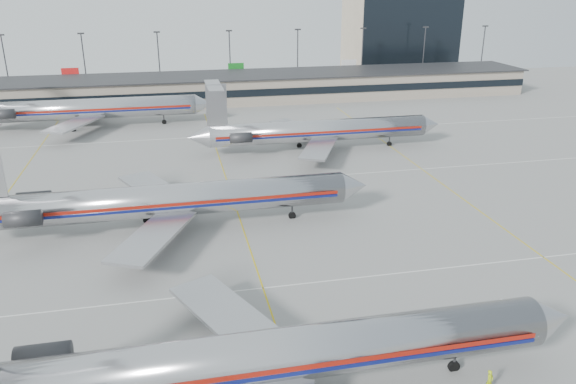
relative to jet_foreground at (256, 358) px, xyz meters
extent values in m
plane|color=gray|center=(2.99, 4.78, -3.54)|extent=(260.00, 260.00, 0.00)
cube|color=silver|center=(2.99, 14.78, -3.53)|extent=(160.00, 0.15, 0.02)
cube|color=gray|center=(2.99, 102.78, -0.54)|extent=(160.00, 16.00, 6.00)
cube|color=black|center=(2.99, 94.68, -0.34)|extent=(160.00, 0.20, 1.60)
cube|color=#2D2D30|center=(2.99, 102.78, 2.56)|extent=(162.00, 17.00, 0.30)
cylinder|color=#38383D|center=(-42.01, 116.78, 3.96)|extent=(0.30, 0.30, 15.00)
cube|color=#2D2D30|center=(-42.01, 116.78, 11.56)|extent=(1.60, 0.40, 0.35)
cylinder|color=#38383D|center=(-24.01, 116.78, 3.96)|extent=(0.30, 0.30, 15.00)
cube|color=#2D2D30|center=(-24.01, 116.78, 11.56)|extent=(1.60, 0.40, 0.35)
cylinder|color=#38383D|center=(-6.01, 116.78, 3.96)|extent=(0.30, 0.30, 15.00)
cube|color=#2D2D30|center=(-6.01, 116.78, 11.56)|extent=(1.60, 0.40, 0.35)
cylinder|color=#38383D|center=(11.99, 116.78, 3.96)|extent=(0.30, 0.30, 15.00)
cube|color=#2D2D30|center=(11.99, 116.78, 11.56)|extent=(1.60, 0.40, 0.35)
cylinder|color=#38383D|center=(29.99, 116.78, 3.96)|extent=(0.30, 0.30, 15.00)
cube|color=#2D2D30|center=(29.99, 116.78, 11.56)|extent=(1.60, 0.40, 0.35)
cylinder|color=#38383D|center=(47.99, 116.78, 3.96)|extent=(0.30, 0.30, 15.00)
cube|color=#2D2D30|center=(47.99, 116.78, 11.56)|extent=(1.60, 0.40, 0.35)
cylinder|color=#38383D|center=(65.99, 116.78, 3.96)|extent=(0.30, 0.30, 15.00)
cube|color=#2D2D30|center=(65.99, 116.78, 11.56)|extent=(1.60, 0.40, 0.35)
cylinder|color=#38383D|center=(83.99, 116.78, 3.96)|extent=(0.30, 0.30, 15.00)
cube|color=#2D2D30|center=(83.99, 116.78, 11.56)|extent=(1.60, 0.40, 0.35)
cube|color=tan|center=(64.99, 132.78, 8.96)|extent=(30.00, 20.00, 25.00)
cylinder|color=#B8B8BD|center=(0.98, 0.00, -0.05)|extent=(39.85, 3.69, 3.69)
cone|color=#B8B8BD|center=(22.50, 0.00, -0.05)|extent=(3.19, 3.69, 3.69)
cube|color=maroon|center=(0.98, -1.85, 0.10)|extent=(37.86, 0.05, 0.35)
cube|color=navy|center=(0.98, -1.85, -0.30)|extent=(37.86, 0.05, 0.28)
cube|color=#AFAEB3|center=(-1.01, 6.98, -1.05)|extent=(9.27, 13.51, 0.32)
cylinder|color=#2D2D30|center=(-13.96, 2.84, 0.24)|extent=(3.59, 1.69, 1.69)
cylinder|color=#2D2D30|center=(14.93, 0.00, -2.72)|extent=(0.20, 0.20, 1.64)
cylinder|color=#2D2D30|center=(-2.01, 2.39, -2.72)|extent=(0.20, 0.20, 1.64)
cylinder|color=black|center=(14.93, 0.00, -3.19)|extent=(0.90, 0.30, 0.90)
cylinder|color=#B8B8BD|center=(-5.00, 30.44, 0.04)|extent=(40.89, 3.78, 3.78)
cone|color=#B8B8BD|center=(17.08, 30.44, 0.04)|extent=(3.27, 3.78, 3.78)
cube|color=maroon|center=(-5.00, 28.54, 0.19)|extent=(38.84, 0.05, 0.36)
cube|color=navy|center=(-5.00, 28.54, -0.22)|extent=(38.84, 0.05, 0.29)
cube|color=#AFAEB3|center=(-7.05, 37.60, -0.99)|extent=(9.51, 13.86, 0.33)
cube|color=#AFAEB3|center=(-7.05, 23.29, -0.99)|extent=(9.51, 13.86, 0.33)
cylinder|color=#2D2D30|center=(-20.34, 33.36, 0.34)|extent=(3.68, 1.74, 1.74)
cylinder|color=#2D2D30|center=(-20.34, 27.53, 0.34)|extent=(3.68, 1.74, 1.74)
cylinder|color=#2D2D30|center=(9.31, 30.44, -2.70)|extent=(0.20, 0.20, 1.69)
cylinder|color=#2D2D30|center=(-8.07, 27.99, -2.70)|extent=(0.20, 0.20, 1.69)
cylinder|color=#2D2D30|center=(-8.07, 32.90, -2.70)|extent=(0.20, 0.20, 1.69)
cylinder|color=black|center=(9.31, 30.44, -3.18)|extent=(0.92, 0.31, 0.92)
cylinder|color=#B8B8BD|center=(20.18, 57.98, -0.11)|extent=(37.26, 3.63, 3.63)
cone|color=#B8B8BD|center=(40.38, 57.98, -0.11)|extent=(3.14, 3.63, 3.63)
cone|color=#AFAEB3|center=(-0.22, 57.98, -0.11)|extent=(3.53, 3.63, 3.63)
cube|color=maroon|center=(20.18, 56.16, 0.04)|extent=(35.40, 0.05, 0.34)
cube|color=navy|center=(20.18, 56.16, -0.35)|extent=(35.40, 0.05, 0.27)
cube|color=#AFAEB3|center=(18.21, 64.85, -1.09)|extent=(9.12, 13.29, 0.31)
cube|color=#AFAEB3|center=(18.21, 51.12, -1.09)|extent=(9.12, 13.29, 0.31)
cube|color=#AFAEB3|center=(3.02, 57.98, 5.04)|extent=(3.33, 0.25, 6.67)
cube|color=#AFAEB3|center=(2.72, 57.98, 8.18)|extent=(2.35, 10.30, 0.18)
cylinder|color=#2D2D30|center=(6.45, 60.78, 0.19)|extent=(3.53, 1.67, 1.67)
cylinder|color=#2D2D30|center=(6.45, 55.19, 0.19)|extent=(3.53, 1.67, 1.67)
cylinder|color=#2D2D30|center=(32.92, 57.98, -2.73)|extent=(0.20, 0.20, 1.62)
cylinder|color=#2D2D30|center=(17.23, 55.63, -2.73)|extent=(0.20, 0.20, 1.62)
cylinder|color=#2D2D30|center=(17.23, 60.34, -2.73)|extent=(0.20, 0.20, 1.62)
cylinder|color=black|center=(32.92, 57.98, -3.20)|extent=(0.88, 0.29, 0.88)
cylinder|color=#B8B8BD|center=(-19.48, 82.59, 0.19)|extent=(40.56, 3.95, 3.95)
cone|color=#B8B8BD|center=(2.51, 82.59, 0.19)|extent=(3.42, 3.95, 3.95)
cube|color=maroon|center=(-19.48, 80.60, 0.35)|extent=(38.53, 0.05, 0.37)
cube|color=navy|center=(-19.48, 80.60, -0.07)|extent=(38.53, 0.05, 0.30)
cube|color=#AFAEB3|center=(-21.62, 90.06, -0.87)|extent=(9.93, 14.47, 0.34)
cube|color=#AFAEB3|center=(-21.62, 75.12, -0.87)|extent=(9.93, 14.47, 0.34)
cylinder|color=#2D2D30|center=(-34.43, 85.63, 0.51)|extent=(3.84, 1.81, 1.81)
cylinder|color=#2D2D30|center=(-34.43, 79.55, 0.51)|extent=(3.84, 1.81, 1.81)
cylinder|color=#2D2D30|center=(-5.61, 82.59, -2.66)|extent=(0.21, 0.21, 1.76)
cylinder|color=#2D2D30|center=(-22.69, 80.03, -2.66)|extent=(0.21, 0.21, 1.76)
cylinder|color=#2D2D30|center=(-22.69, 85.15, -2.66)|extent=(0.21, 0.21, 1.76)
cylinder|color=black|center=(-5.61, 82.59, -3.17)|extent=(0.96, 0.32, 0.96)
imported|color=#B5CF13|center=(16.28, -2.58, -2.68)|extent=(0.75, 0.65, 1.72)
camera|label=1|loc=(-4.47, -31.15, 23.93)|focal=35.00mm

